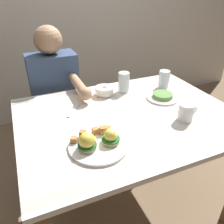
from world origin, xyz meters
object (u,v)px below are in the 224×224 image
object	(u,v)px
fruit_bowl	(104,91)
eggs_benedict_plate	(98,142)
diner_person	(57,95)
side_plate	(163,97)
dining_table	(128,130)
fork	(73,112)
water_glass_near	(164,80)
water_glass_far	(124,83)
coffee_mug	(186,112)

from	to	relation	value
fruit_bowl	eggs_benedict_plate	bearing A→B (deg)	-114.59
fruit_bowl	diner_person	size ratio (longest dim) A/B	0.11
fruit_bowl	side_plate	bearing A→B (deg)	-31.85
diner_person	dining_table	bearing A→B (deg)	-64.02
fruit_bowl	fork	size ratio (longest dim) A/B	0.92
eggs_benedict_plate	fruit_bowl	bearing A→B (deg)	65.41
dining_table	fork	bearing A→B (deg)	151.43
fork	eggs_benedict_plate	bearing A→B (deg)	-86.27
water_glass_near	water_glass_far	size ratio (longest dim) A/B	0.91
coffee_mug	water_glass_far	xyz separation A→B (m)	(-0.15, 0.45, 0.01)
dining_table	eggs_benedict_plate	world-z (taller)	eggs_benedict_plate
dining_table	coffee_mug	xyz separation A→B (m)	(0.25, -0.17, 0.16)
coffee_mug	diner_person	xyz separation A→B (m)	(-0.55, 0.77, -0.14)
coffee_mug	water_glass_far	world-z (taller)	water_glass_far
coffee_mug	water_glass_near	size ratio (longest dim) A/B	0.92
eggs_benedict_plate	water_glass_near	world-z (taller)	water_glass_near
side_plate	diner_person	size ratio (longest dim) A/B	0.18
eggs_benedict_plate	side_plate	xyz separation A→B (m)	(0.54, 0.29, -0.01)
fruit_bowl	coffee_mug	distance (m)	0.54
side_plate	water_glass_near	bearing A→B (deg)	54.62
coffee_mug	water_glass_near	distance (m)	0.43
diner_person	water_glass_far	bearing A→B (deg)	-38.17
fruit_bowl	fork	xyz separation A→B (m)	(-0.25, -0.14, -0.03)
eggs_benedict_plate	water_glass_near	bearing A→B (deg)	33.97
dining_table	water_glass_far	size ratio (longest dim) A/B	9.02
dining_table	water_glass_far	distance (m)	0.35
dining_table	water_glass_near	world-z (taller)	water_glass_near
coffee_mug	fork	distance (m)	0.62
coffee_mug	side_plate	xyz separation A→B (m)	(0.03, 0.26, -0.04)
side_plate	diner_person	distance (m)	0.78
dining_table	coffee_mug	size ratio (longest dim) A/B	10.77
dining_table	diner_person	size ratio (longest dim) A/B	1.05
coffee_mug	side_plate	distance (m)	0.26
eggs_benedict_plate	coffee_mug	world-z (taller)	coffee_mug
water_glass_far	eggs_benedict_plate	bearing A→B (deg)	-126.81
coffee_mug	water_glass_near	xyz separation A→B (m)	(0.14, 0.40, 0.00)
fruit_bowl	diner_person	world-z (taller)	diner_person
eggs_benedict_plate	coffee_mug	distance (m)	0.51
dining_table	water_glass_near	size ratio (longest dim) A/B	9.88
water_glass_near	water_glass_far	world-z (taller)	water_glass_far
water_glass_near	side_plate	xyz separation A→B (m)	(-0.10, -0.15, -0.04)
fork	water_glass_near	bearing A→B (deg)	7.31
diner_person	eggs_benedict_plate	bearing A→B (deg)	-87.33
dining_table	side_plate	world-z (taller)	side_plate
water_glass_far	side_plate	world-z (taller)	water_glass_far
fruit_bowl	side_plate	world-z (taller)	fruit_bowl
dining_table	water_glass_near	distance (m)	0.48
coffee_mug	side_plate	size ratio (longest dim) A/B	0.56
dining_table	water_glass_far	xyz separation A→B (m)	(0.11, 0.29, 0.17)
water_glass_far	dining_table	bearing A→B (deg)	-110.43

